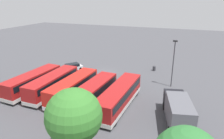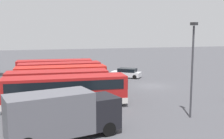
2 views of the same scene
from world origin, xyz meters
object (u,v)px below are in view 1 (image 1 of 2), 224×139
(bus_single_deck_third, at_px, (73,87))
(lamp_post_tall, at_px, (173,60))
(bus_single_deck_near_end, at_px, (119,96))
(waste_bin_yellow, at_px, (154,68))
(bus_single_deck_fifth, at_px, (33,81))
(box_truck_blue, at_px, (178,110))
(bus_single_deck_second, at_px, (93,93))
(bus_single_deck_fourth, at_px, (53,83))
(car_hatchback_silver, at_px, (72,67))

(bus_single_deck_third, xyz_separation_m, lamp_post_tall, (-13.12, -9.42, 2.97))
(bus_single_deck_near_end, relative_size, waste_bin_yellow, 12.14)
(bus_single_deck_fifth, height_order, box_truck_blue, box_truck_blue)
(bus_single_deck_second, bearing_deg, box_truck_blue, 176.94)
(waste_bin_yellow, bearing_deg, bus_single_deck_fifth, 45.94)
(box_truck_blue, height_order, waste_bin_yellow, box_truck_blue)
(bus_single_deck_near_end, height_order, lamp_post_tall, lamp_post_tall)
(bus_single_deck_fifth, bearing_deg, waste_bin_yellow, -134.06)
(bus_single_deck_third, xyz_separation_m, bus_single_deck_fifth, (7.05, 0.25, -0.00))
(lamp_post_tall, bearing_deg, bus_single_deck_fourth, 28.84)
(lamp_post_tall, bearing_deg, bus_single_deck_near_end, 58.93)
(bus_single_deck_fourth, height_order, lamp_post_tall, lamp_post_tall)
(car_hatchback_silver, bearing_deg, lamp_post_tall, 177.28)
(bus_single_deck_second, xyz_separation_m, car_hatchback_silver, (10.28, -11.03, -0.92))
(box_truck_blue, height_order, lamp_post_tall, lamp_post_tall)
(bus_single_deck_second, relative_size, bus_single_deck_third, 1.00)
(bus_single_deck_near_end, bearing_deg, bus_single_deck_third, -1.95)
(bus_single_deck_fourth, distance_m, waste_bin_yellow, 20.63)
(car_hatchback_silver, bearing_deg, box_truck_blue, 151.66)
(bus_single_deck_third, relative_size, car_hatchback_silver, 2.30)
(box_truck_blue, bearing_deg, bus_single_deck_fifth, -2.68)
(bus_single_deck_near_end, distance_m, lamp_post_tall, 11.67)
(car_hatchback_silver, relative_size, waste_bin_yellow, 4.88)
(bus_single_deck_third, xyz_separation_m, bus_single_deck_fourth, (3.69, -0.16, -0.00))
(waste_bin_yellow, bearing_deg, box_truck_blue, 108.34)
(bus_single_deck_third, bearing_deg, bus_single_deck_near_end, 178.05)
(bus_single_deck_third, xyz_separation_m, waste_bin_yellow, (-9.03, -16.36, -1.15))
(bus_single_deck_near_end, height_order, bus_single_deck_fifth, same)
(lamp_post_tall, bearing_deg, waste_bin_yellow, -59.54)
(box_truck_blue, relative_size, car_hatchback_silver, 1.70)
(car_hatchback_silver, distance_m, waste_bin_yellow, 16.83)
(bus_single_deck_near_end, distance_m, car_hatchback_silver, 17.58)
(bus_single_deck_fourth, height_order, box_truck_blue, box_truck_blue)
(bus_single_deck_second, height_order, bus_single_deck_fourth, same)
(bus_single_deck_fourth, relative_size, car_hatchback_silver, 2.29)
(bus_single_deck_fourth, bearing_deg, bus_single_deck_second, 173.42)
(bus_single_deck_third, height_order, box_truck_blue, box_truck_blue)
(box_truck_blue, distance_m, car_hatchback_silver, 24.53)
(box_truck_blue, bearing_deg, lamp_post_tall, -80.63)
(bus_single_deck_fourth, bearing_deg, car_hatchback_silver, -73.57)
(bus_single_deck_third, distance_m, waste_bin_yellow, 18.73)
(waste_bin_yellow, bearing_deg, bus_single_deck_second, 72.27)
(bus_single_deck_fifth, xyz_separation_m, car_hatchback_silver, (-0.36, -10.61, -0.92))
(bus_single_deck_second, xyz_separation_m, lamp_post_tall, (-9.53, -10.09, 2.97))
(bus_single_deck_near_end, height_order, bus_single_deck_fourth, same)
(bus_single_deck_second, distance_m, box_truck_blue, 11.31)
(bus_single_deck_fourth, relative_size, bus_single_deck_fifth, 1.00)
(box_truck_blue, bearing_deg, bus_single_deck_second, -3.06)
(bus_single_deck_fifth, bearing_deg, bus_single_deck_second, 177.73)
(lamp_post_tall, bearing_deg, car_hatchback_silver, -2.72)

